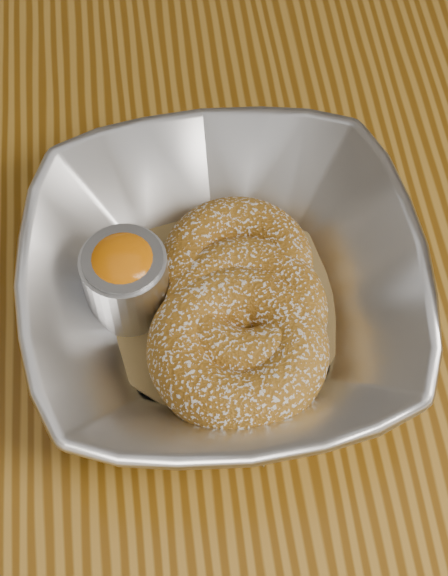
{
  "coord_description": "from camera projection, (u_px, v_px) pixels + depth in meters",
  "views": [
    {
      "loc": [
        -0.08,
        -0.23,
        1.22
      ],
      "look_at": [
        -0.05,
        0.03,
        0.78
      ],
      "focal_mm": 55.0,
      "sensor_mm": 36.0,
      "label": 1
    }
  ],
  "objects": [
    {
      "name": "ramekin",
      "position": [
        126.0,
        278.0,
        0.51
      ],
      "size": [
        0.05,
        0.05,
        0.05
      ],
      "color": "silver",
      "rests_on": "table"
    },
    {
      "name": "parchment",
      "position": [
        224.0,
        306.0,
        0.53
      ],
      "size": [
        0.2,
        0.2,
        0.0
      ],
      "primitive_type": "cube",
      "rotation": [
        0.0,
        0.0,
        0.88
      ],
      "color": "olive",
      "rests_on": "table"
    },
    {
      "name": "serving_bowl",
      "position": [
        224.0,
        289.0,
        0.51
      ],
      "size": [
        0.23,
        0.23,
        0.06
      ],
      "primitive_type": "imported",
      "color": "silver",
      "rests_on": "table"
    },
    {
      "name": "table",
      "position": [
        295.0,
        414.0,
        0.61
      ],
      "size": [
        1.2,
        0.8,
        0.75
      ],
      "color": "#8E5F1B",
      "rests_on": "ground_plane"
    },
    {
      "name": "donut_back",
      "position": [
        237.0,
        263.0,
        0.52
      ],
      "size": [
        0.1,
        0.1,
        0.03
      ],
      "primitive_type": "torus",
      "rotation": [
        0.0,
        0.0,
        0.07
      ],
      "color": "#925D19",
      "rests_on": "parchment"
    },
    {
      "name": "donut_front",
      "position": [
        238.0,
        348.0,
        0.49
      ],
      "size": [
        0.14,
        0.14,
        0.04
      ],
      "primitive_type": "torus",
      "rotation": [
        0.0,
        0.0,
        0.45
      ],
      "color": "#925D19",
      "rests_on": "parchment"
    },
    {
      "name": "donut_extra",
      "position": [
        246.0,
        310.0,
        0.51
      ],
      "size": [
        0.12,
        0.12,
        0.03
      ],
      "primitive_type": "torus",
      "rotation": [
        0.0,
        0.0,
        0.25
      ],
      "color": "#925D19",
      "rests_on": "parchment"
    }
  ]
}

